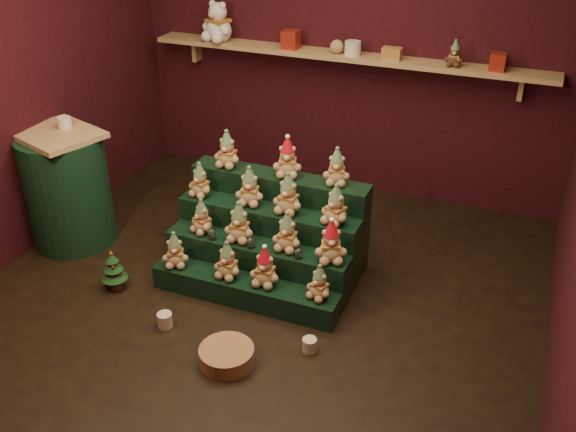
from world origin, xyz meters
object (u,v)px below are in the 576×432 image
at_px(snow_globe_b, 251,243).
at_px(wicker_basket, 227,356).
at_px(snow_globe_a, 212,234).
at_px(brown_bear, 455,54).
at_px(side_table, 68,188).
at_px(riser_tier_front, 245,291).
at_px(white_bear, 218,16).
at_px(mug_right, 309,345).
at_px(mini_christmas_tree, 113,270).
at_px(snow_globe_c, 298,253).
at_px(mug_left, 165,320).

bearing_deg(snow_globe_b, wicker_basket, -76.57).
xyz_separation_m(snow_globe_a, brown_bear, (1.34, 1.77, 1.02)).
bearing_deg(side_table, snow_globe_b, 15.54).
xyz_separation_m(snow_globe_a, side_table, (-1.36, 0.09, 0.08)).
distance_m(riser_tier_front, snow_globe_b, 0.35).
distance_m(snow_globe_b, white_bear, 2.39).
bearing_deg(riser_tier_front, mug_right, -27.78).
bearing_deg(snow_globe_b, brown_bear, 59.90).
bearing_deg(snow_globe_b, side_table, 176.97).
bearing_deg(brown_bear, mini_christmas_tree, -135.14).
xyz_separation_m(riser_tier_front, snow_globe_a, (-0.33, 0.16, 0.31)).
bearing_deg(brown_bear, riser_tier_front, -120.09).
bearing_deg(snow_globe_c, white_bear, 130.03).
relative_size(snow_globe_c, brown_bear, 0.37).
distance_m(snow_globe_a, mug_left, 0.72).
height_order(snow_globe_c, mini_christmas_tree, snow_globe_c).
xyz_separation_m(side_table, brown_bear, (2.70, 1.68, 0.95)).
distance_m(snow_globe_a, mug_right, 1.12).
height_order(snow_globe_a, wicker_basket, snow_globe_a).
height_order(side_table, mug_right, side_table).
distance_m(mug_right, brown_bear, 2.67).
relative_size(snow_globe_c, wicker_basket, 0.22).
bearing_deg(snow_globe_a, wicker_basket, -57.59).
bearing_deg(white_bear, snow_globe_b, -40.04).
height_order(wicker_basket, brown_bear, brown_bear).
height_order(snow_globe_b, wicker_basket, snow_globe_b).
bearing_deg(mug_right, wicker_basket, -146.01).
xyz_separation_m(side_table, white_bear, (0.55, 1.68, 1.07)).
height_order(snow_globe_a, white_bear, white_bear).
bearing_deg(riser_tier_front, mini_christmas_tree, -167.50).
relative_size(mug_right, white_bear, 0.21).
bearing_deg(side_table, wicker_basket, -6.69).
xyz_separation_m(mini_christmas_tree, brown_bear, (1.97, 2.14, 1.26)).
bearing_deg(mini_christmas_tree, snow_globe_c, 15.87).
relative_size(mini_christmas_tree, wicker_basket, 0.94).
bearing_deg(snow_globe_a, snow_globe_c, 0.00).
height_order(snow_globe_a, mini_christmas_tree, snow_globe_a).
height_order(snow_globe_c, mug_right, snow_globe_c).
distance_m(mini_christmas_tree, white_bear, 2.56).
xyz_separation_m(snow_globe_b, mini_christmas_tree, (-0.95, -0.37, -0.24)).
xyz_separation_m(mug_right, wicker_basket, (-0.45, -0.30, 0.01)).
bearing_deg(mug_left, white_bear, 107.43).
xyz_separation_m(snow_globe_a, white_bear, (-0.81, 1.77, 1.15)).
relative_size(mug_left, mug_right, 1.10).
bearing_deg(mug_left, brown_bear, 59.80).
distance_m(wicker_basket, white_bear, 3.24).
relative_size(riser_tier_front, white_bear, 3.08).
height_order(riser_tier_front, mini_christmas_tree, mini_christmas_tree).
bearing_deg(snow_globe_c, riser_tier_front, -155.44).
bearing_deg(mug_right, brown_bear, 80.23).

